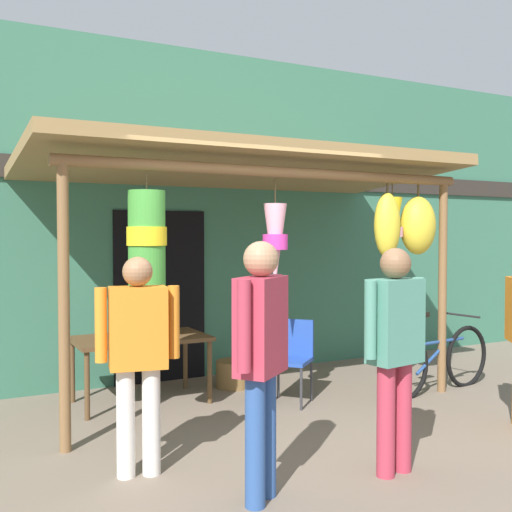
% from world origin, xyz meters
% --- Properties ---
extents(ground_plane, '(30.00, 30.00, 0.00)m').
position_xyz_m(ground_plane, '(0.00, 0.00, 0.00)').
color(ground_plane, '#756656').
extents(shop_facade, '(12.77, 0.29, 3.93)m').
position_xyz_m(shop_facade, '(-0.00, 2.20, 1.96)').
color(shop_facade, '#387056').
rests_on(shop_facade, ground_plane).
extents(market_stall_canopy, '(4.50, 2.48, 2.58)m').
position_xyz_m(market_stall_canopy, '(0.36, 1.02, 2.25)').
color(market_stall_canopy, brown).
rests_on(market_stall_canopy, ground_plane).
extents(display_table, '(1.33, 0.79, 0.68)m').
position_xyz_m(display_table, '(-0.75, 1.29, 0.62)').
color(display_table, brown).
rests_on(display_table, ground_plane).
extents(flower_heap_on_table, '(0.58, 0.41, 0.16)m').
position_xyz_m(flower_heap_on_table, '(-0.67, 1.35, 0.76)').
color(flower_heap_on_table, green).
rests_on(flower_heap_on_table, display_table).
extents(folding_chair, '(0.56, 0.56, 0.84)m').
position_xyz_m(folding_chair, '(0.64, 0.60, 0.50)').
color(folding_chair, '#2347A8').
rests_on(folding_chair, ground_plane).
extents(wicker_basket_by_table, '(0.41, 0.41, 0.30)m').
position_xyz_m(wicker_basket_by_table, '(0.37, 1.43, 0.15)').
color(wicker_basket_by_table, brown).
rests_on(wicker_basket_by_table, ground_plane).
extents(parked_bicycle, '(1.74, 0.44, 0.92)m').
position_xyz_m(parked_bicycle, '(2.24, 0.19, 0.35)').
color(parked_bicycle, black).
rests_on(parked_bicycle, ground_plane).
extents(customer_foreground, '(0.59, 0.28, 1.63)m').
position_xyz_m(customer_foreground, '(0.32, -1.37, 0.96)').
color(customer_foreground, '#B23347').
rests_on(customer_foreground, ground_plane).
extents(shopper_by_bananas, '(0.48, 0.42, 1.68)m').
position_xyz_m(shopper_by_bananas, '(-0.75, -1.33, 0.99)').
color(shopper_by_bananas, '#2D5193').
rests_on(shopper_by_bananas, ground_plane).
extents(passerby_at_right, '(0.59, 0.29, 1.57)m').
position_xyz_m(passerby_at_right, '(-1.32, -0.55, 0.92)').
color(passerby_at_right, silver).
rests_on(passerby_at_right, ground_plane).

